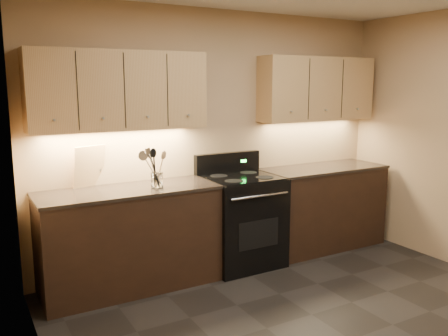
# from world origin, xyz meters

# --- Properties ---
(wall_back) EXTENTS (4.00, 0.04, 2.60)m
(wall_back) POSITION_xyz_m (0.00, 2.00, 1.30)
(wall_back) COLOR tan
(wall_back) RESTS_ON ground
(wall_left) EXTENTS (0.04, 4.00, 2.60)m
(wall_left) POSITION_xyz_m (-2.00, 0.00, 1.30)
(wall_left) COLOR tan
(wall_left) RESTS_ON ground
(counter_left) EXTENTS (1.62, 0.62, 0.93)m
(counter_left) POSITION_xyz_m (-1.10, 1.70, 0.47)
(counter_left) COLOR black
(counter_left) RESTS_ON ground
(counter_right) EXTENTS (1.46, 0.62, 0.93)m
(counter_right) POSITION_xyz_m (1.18, 1.70, 0.47)
(counter_right) COLOR black
(counter_right) RESTS_ON ground
(stove) EXTENTS (0.76, 0.68, 1.14)m
(stove) POSITION_xyz_m (0.08, 1.68, 0.48)
(stove) COLOR black
(stove) RESTS_ON ground
(upper_cab_left) EXTENTS (1.60, 0.30, 0.70)m
(upper_cab_left) POSITION_xyz_m (-1.10, 1.85, 1.80)
(upper_cab_left) COLOR tan
(upper_cab_left) RESTS_ON wall_back
(upper_cab_right) EXTENTS (1.44, 0.30, 0.70)m
(upper_cab_right) POSITION_xyz_m (1.18, 1.85, 1.80)
(upper_cab_right) COLOR tan
(upper_cab_right) RESTS_ON wall_back
(outlet_plate) EXTENTS (0.08, 0.01, 0.12)m
(outlet_plate) POSITION_xyz_m (-1.30, 1.99, 1.12)
(outlet_plate) COLOR #B2B5BA
(outlet_plate) RESTS_ON wall_back
(utensil_crock) EXTENTS (0.14, 0.14, 0.14)m
(utensil_crock) POSITION_xyz_m (-0.85, 1.63, 0.99)
(utensil_crock) COLOR white
(utensil_crock) RESTS_ON counter_left
(cutting_board) EXTENTS (0.32, 0.17, 0.38)m
(cutting_board) POSITION_xyz_m (-1.37, 1.96, 1.12)
(cutting_board) COLOR tan
(cutting_board) RESTS_ON counter_left
(wooden_spoon) EXTENTS (0.17, 0.10, 0.32)m
(wooden_spoon) POSITION_xyz_m (-0.87, 1.63, 1.11)
(wooden_spoon) COLOR tan
(wooden_spoon) RESTS_ON utensil_crock
(black_spoon) EXTENTS (0.09, 0.09, 0.35)m
(black_spoon) POSITION_xyz_m (-0.85, 1.65, 1.12)
(black_spoon) COLOR black
(black_spoon) RESTS_ON utensil_crock
(black_turner) EXTENTS (0.16, 0.15, 0.34)m
(black_turner) POSITION_xyz_m (-0.84, 1.62, 1.11)
(black_turner) COLOR black
(black_turner) RESTS_ON utensil_crock
(steel_spatula) EXTENTS (0.20, 0.13, 0.38)m
(steel_spatula) POSITION_xyz_m (-0.84, 1.63, 1.13)
(steel_spatula) COLOR silver
(steel_spatula) RESTS_ON utensil_crock
(steel_skimmer) EXTENTS (0.25, 0.15, 0.35)m
(steel_skimmer) POSITION_xyz_m (-0.81, 1.63, 1.12)
(steel_skimmer) COLOR silver
(steel_skimmer) RESTS_ON utensil_crock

